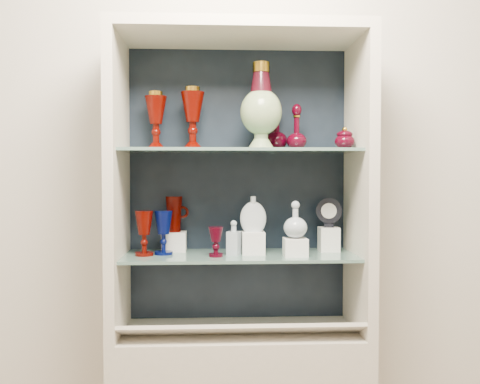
{
  "coord_description": "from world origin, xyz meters",
  "views": [
    {
      "loc": [
        -0.11,
        -0.58,
        1.37
      ],
      "look_at": [
        0.0,
        1.53,
        1.3
      ],
      "focal_mm": 40.0,
      "sensor_mm": 36.0,
      "label": 1
    }
  ],
  "objects": [
    {
      "name": "wall_back",
      "position": [
        0.0,
        1.75,
        1.4
      ],
      "size": [
        3.5,
        0.02,
        2.8
      ],
      "primitive_type": "cube",
      "color": "beige",
      "rests_on": "ground"
    },
    {
      "name": "cabinet_back_panel",
      "position": [
        0.0,
        1.72,
        1.32
      ],
      "size": [
        0.98,
        0.02,
        1.15
      ],
      "primitive_type": "cube",
      "color": "black",
      "rests_on": "cabinet_base"
    },
    {
      "name": "cabinet_side_left",
      "position": [
        -0.48,
        1.53,
        1.32
      ],
      "size": [
        0.04,
        0.4,
        1.15
      ],
      "primitive_type": "cube",
      "color": "beige",
      "rests_on": "cabinet_base"
    },
    {
      "name": "cabinet_side_right",
      "position": [
        0.48,
        1.53,
        1.32
      ],
      "size": [
        0.04,
        0.4,
        1.15
      ],
      "primitive_type": "cube",
      "color": "beige",
      "rests_on": "cabinet_base"
    },
    {
      "name": "cabinet_top_cap",
      "position": [
        0.0,
        1.53,
        1.92
      ],
      "size": [
        1.0,
        0.4,
        0.04
      ],
      "primitive_type": "cube",
      "color": "beige",
      "rests_on": "cabinet_side_left"
    },
    {
      "name": "shelf_lower",
      "position": [
        0.0,
        1.55,
        1.04
      ],
      "size": [
        0.92,
        0.34,
        0.01
      ],
      "primitive_type": "cube",
      "color": "slate",
      "rests_on": "cabinet_side_left"
    },
    {
      "name": "shelf_upper",
      "position": [
        0.0,
        1.55,
        1.46
      ],
      "size": [
        0.92,
        0.34,
        0.01
      ],
      "primitive_type": "cube",
      "color": "slate",
      "rests_on": "cabinet_side_left"
    },
    {
      "name": "label_ledge",
      "position": [
        0.0,
        1.42,
        0.78
      ],
      "size": [
        0.92,
        0.17,
        0.09
      ],
      "primitive_type": "cube",
      "rotation": [
        -0.44,
        0.0,
        0.0
      ],
      "color": "beige",
      "rests_on": "cabinet_base"
    },
    {
      "name": "label_card_0",
      "position": [
        0.32,
        1.42,
        0.8
      ],
      "size": [
        0.1,
        0.06,
        0.03
      ],
      "primitive_type": "cube",
      "rotation": [
        -0.44,
        0.0,
        0.0
      ],
      "color": "white",
      "rests_on": "label_ledge"
    },
    {
      "name": "label_card_1",
      "position": [
        0.02,
        1.42,
        0.8
      ],
      "size": [
        0.1,
        0.06,
        0.03
      ],
      "primitive_type": "cube",
      "rotation": [
        -0.44,
        0.0,
        0.0
      ],
      "color": "white",
      "rests_on": "label_ledge"
    },
    {
      "name": "label_card_2",
      "position": [
        -0.28,
        1.42,
        0.8
      ],
      "size": [
        0.1,
        0.06,
        0.03
      ],
      "primitive_type": "cube",
      "rotation": [
        -0.44,
        0.0,
        0.0
      ],
      "color": "white",
      "rests_on": "label_ledge"
    },
    {
      "name": "pedestal_lamp_left",
      "position": [
        -0.34,
        1.61,
        1.59
      ],
      "size": [
        0.1,
        0.1,
        0.24
      ],
      "primitive_type": null,
      "rotation": [
        0.0,
        0.0,
        0.17
      ],
      "color": "#4D0701",
      "rests_on": "shelf_upper"
    },
    {
      "name": "pedestal_lamp_right",
      "position": [
        -0.19,
        1.59,
        1.6
      ],
      "size": [
        0.11,
        0.11,
        0.25
      ],
      "primitive_type": null,
      "rotation": [
        0.0,
        0.0,
        0.16
      ],
      "color": "#4D0701",
      "rests_on": "shelf_upper"
    },
    {
      "name": "enamel_urn",
      "position": [
        0.08,
        1.52,
        1.64
      ],
      "size": [
        0.19,
        0.19,
        0.34
      ],
      "primitive_type": null,
      "rotation": [
        0.0,
        0.0,
        0.18
      ],
      "color": "#093F1F",
      "rests_on": "shelf_upper"
    },
    {
      "name": "ruby_decanter_a",
      "position": [
        0.23,
        1.58,
        1.57
      ],
      "size": [
        0.11,
        0.11,
        0.21
      ],
      "primitive_type": null,
      "rotation": [
        0.0,
        0.0,
        0.42
      ],
      "color": "#3D0210",
      "rests_on": "shelf_upper"
    },
    {
      "name": "ruby_decanter_b",
      "position": [
        0.16,
        1.63,
        1.58
      ],
      "size": [
        0.11,
        0.11,
        0.22
      ],
      "primitive_type": null,
      "rotation": [
        0.0,
        0.0,
        0.18
      ],
      "color": "#3D0210",
      "rests_on": "shelf_upper"
    },
    {
      "name": "lidded_bowl",
      "position": [
        0.41,
        1.51,
        1.51
      ],
      "size": [
        0.1,
        0.1,
        0.09
      ],
      "primitive_type": null,
      "rotation": [
        0.0,
        0.0,
        -0.4
      ],
      "color": "#3D0210",
      "rests_on": "shelf_upper"
    },
    {
      "name": "cobalt_goblet",
      "position": [
        -0.3,
        1.56,
        1.14
      ],
      "size": [
        0.08,
        0.08,
        0.18
      ],
      "primitive_type": null,
      "rotation": [
        0.0,
        0.0,
        -0.02
      ],
      "color": "#020A44",
      "rests_on": "shelf_lower"
    },
    {
      "name": "ruby_goblet_tall",
      "position": [
        -0.38,
        1.53,
        1.14
      ],
      "size": [
        0.07,
        0.07,
        0.18
      ],
      "primitive_type": null,
      "rotation": [
        0.0,
        0.0,
        0.02
      ],
      "color": "#4D0701",
      "rests_on": "shelf_lower"
    },
    {
      "name": "ruby_goblet_small",
      "position": [
        -0.1,
        1.49,
        1.11
      ],
      "size": [
        0.06,
        0.06,
        0.12
      ],
      "primitive_type": null,
      "rotation": [
        0.0,
        0.0,
        -0.06
      ],
      "color": "#3D0210",
      "rests_on": "shelf_lower"
    },
    {
      "name": "riser_ruby_pitcher",
      "position": [
        -0.27,
        1.65,
        1.09
      ],
      "size": [
        0.1,
        0.1,
        0.08
      ],
      "primitive_type": "cube",
      "color": "silver",
      "rests_on": "shelf_lower"
    },
    {
      "name": "ruby_pitcher",
      "position": [
        -0.27,
        1.65,
        1.2
      ],
      "size": [
        0.12,
        0.09,
        0.15
      ],
      "primitive_type": null,
      "rotation": [
        0.0,
        0.0,
        0.15
      ],
      "color": "#4D0701",
      "rests_on": "riser_ruby_pitcher"
    },
    {
      "name": "clear_square_bottle",
      "position": [
        -0.03,
        1.53,
        1.12
      ],
      "size": [
        0.06,
        0.06,
        0.14
      ],
      "primitive_type": null,
      "rotation": [
        0.0,
        0.0,
        -0.39
      ],
      "color": "#9CACB7",
      "rests_on": "shelf_lower"
    },
    {
      "name": "riser_flat_flask",
      "position": [
        0.05,
        1.55,
        1.09
      ],
      "size": [
        0.09,
        0.09,
        0.09
      ],
      "primitive_type": "cube",
      "color": "silver",
      "rests_on": "shelf_lower"
    },
    {
      "name": "flat_flask",
      "position": [
        0.05,
        1.55,
        1.21
      ],
      "size": [
        0.11,
        0.05,
        0.15
      ],
      "primitive_type": null,
      "rotation": [
        0.0,
        0.0,
        -0.03
      ],
      "color": "silver",
      "rests_on": "riser_flat_flask"
    },
    {
      "name": "riser_clear_round_decanter",
      "position": [
        0.21,
        1.49,
        1.08
      ],
      "size": [
        0.09,
        0.09,
        0.07
      ],
      "primitive_type": "cube",
      "color": "silver",
      "rests_on": "shelf_lower"
    },
    {
      "name": "clear_round_decanter",
      "position": [
        0.21,
        1.49,
        1.19
      ],
      "size": [
        0.11,
        0.11,
        0.14
      ],
      "primitive_type": null,
      "rotation": [
        0.0,
        0.0,
        -0.17
      ],
      "color": "#9CACB7",
      "rests_on": "riser_clear_round_decanter"
    },
    {
      "name": "riser_cameo_medallion",
      "position": [
        0.37,
        1.61,
        1.1
      ],
      "size": [
        0.08,
        0.08,
        0.1
      ],
      "primitive_type": "cube",
      "color": "silver",
      "rests_on": "shelf_lower"
    },
    {
      "name": "cameo_medallion",
      "position": [
        0.37,
        1.61,
        1.21
      ],
      "size": [
        0.11,
        0.06,
        0.13
      ],
      "primitive_type": null,
      "rotation": [
        0.0,
        0.0,
        -0.25
      ],
      "color": "black",
      "rests_on": "riser_cameo_medallion"
    }
  ]
}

